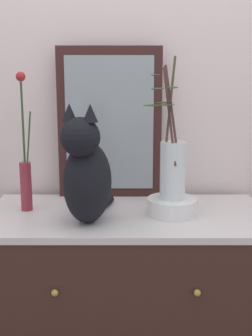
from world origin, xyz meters
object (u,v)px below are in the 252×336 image
(vase_slim_green, at_px, (25,172))
(candle_pillar, at_px, (87,192))
(cat_sitting, at_px, (86,173))
(sideboard, at_px, (126,316))
(mirror_leaning, at_px, (109,123))
(bowl_porcelain, at_px, (172,206))
(vase_glass_clear, at_px, (172,165))

(vase_slim_green, relative_size, candle_pillar, 3.75)
(cat_sitting, bearing_deg, sideboard, 39.23)
(sideboard, distance_m, mirror_leaning, 0.80)
(mirror_leaning, height_order, bowl_porcelain, mirror_leaning)
(sideboard, distance_m, vase_glass_clear, 0.66)
(mirror_leaning, relative_size, bowl_porcelain, 3.37)
(mirror_leaning, xyz_separation_m, candle_pillar, (-0.09, -0.17, -0.26))
(candle_pillar, bearing_deg, cat_sitting, -85.61)
(sideboard, height_order, vase_slim_green, vase_slim_green)
(bowl_porcelain, bearing_deg, mirror_leaning, 133.58)
(bowl_porcelain, height_order, vase_glass_clear, vase_glass_clear)
(sideboard, distance_m, bowl_porcelain, 0.51)
(vase_slim_green, bearing_deg, sideboard, -5.82)
(cat_sitting, bearing_deg, candle_pillar, 94.39)
(sideboard, height_order, vase_glass_clear, vase_glass_clear)
(candle_pillar, bearing_deg, vase_slim_green, -171.28)
(cat_sitting, height_order, bowl_porcelain, cat_sitting)
(mirror_leaning, distance_m, candle_pillar, 0.32)
(sideboard, xyz_separation_m, vase_glass_clear, (0.17, -0.02, 0.64))
(sideboard, xyz_separation_m, vase_slim_green, (-0.39, 0.04, 0.60))
(mirror_leaning, xyz_separation_m, vase_glass_clear, (0.24, -0.26, -0.13))
(sideboard, bearing_deg, bowl_porcelain, -4.88)
(mirror_leaning, bearing_deg, vase_slim_green, -147.74)
(sideboard, bearing_deg, candle_pillar, 153.84)
(bowl_porcelain, xyz_separation_m, candle_pillar, (-0.33, 0.09, 0.03))
(mirror_leaning, distance_m, vase_glass_clear, 0.38)
(vase_glass_clear, bearing_deg, candle_pillar, 164.39)
(mirror_leaning, bearing_deg, sideboard, -74.03)
(vase_glass_clear, bearing_deg, sideboard, 174.86)
(candle_pillar, bearing_deg, bowl_porcelain, -15.40)
(bowl_porcelain, distance_m, vase_glass_clear, 0.16)
(vase_slim_green, bearing_deg, vase_glass_clear, -5.61)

